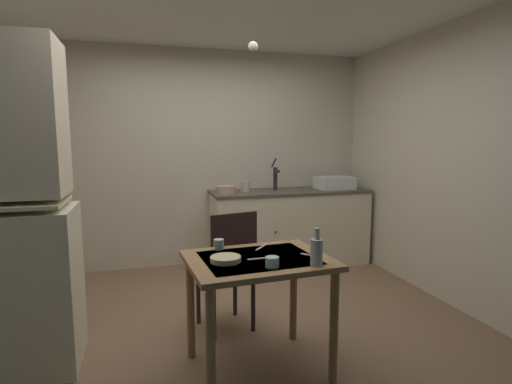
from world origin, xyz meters
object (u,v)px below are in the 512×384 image
Objects in this scene: chair_far_side at (229,270)px; glass_bottle at (317,251)px; hutch_cabinet at (2,221)px; mug_dark at (219,244)px; mixing_bowl_counter at (226,189)px; dining_table at (259,276)px; hand_pump at (275,176)px; serving_bowl_wide at (226,259)px; sink_basin at (334,182)px.

glass_bottle is at bearing -65.56° from chair_far_side.
hutch_cabinet reaches higher than mug_dark.
mixing_bowl_counter is 2.31m from glass_bottle.
dining_table is (1.59, -0.46, -0.37)m from hutch_cabinet.
dining_table is at bearing 140.33° from glass_bottle.
hutch_cabinet is at bearing 164.02° from dining_table.
hutch_cabinet reaches higher than hand_pump.
dining_table is 0.27m from serving_bowl_wide.
hutch_cabinet is 9.34× the size of glass_bottle.
hand_pump reaches higher than glass_bottle.
serving_bowl_wide is (-0.22, -0.02, 0.14)m from dining_table.
sink_basin is 2.67m from dining_table.
hutch_cabinet reaches higher than sink_basin.
mixing_bowl_counter is at bearing -171.40° from hand_pump.
mug_dark is (0.01, 0.29, 0.02)m from serving_bowl_wide.
mixing_bowl_counter is 1.85m from mug_dark.
glass_bottle is (-1.30, -2.36, -0.13)m from sink_basin.
hand_pump reaches higher than dining_table.
mug_dark is (-1.05, -1.89, -0.28)m from hand_pump.
sink_basin is at bearing 27.41° from hutch_cabinet.
dining_table is (-0.84, -2.16, -0.44)m from hand_pump.
sink_basin reaches higher than serving_bowl_wide.
serving_bowl_wide is 0.29m from mug_dark.
hand_pump reaches higher than serving_bowl_wide.
mug_dark is (-1.81, -1.84, -0.19)m from sink_basin.
hand_pump is at bearing 59.85° from chair_far_side.
glass_bottle is (-0.54, -2.40, -0.22)m from hand_pump.
chair_far_side is at bearing 66.83° from mug_dark.
dining_table is (-1.60, -2.11, -0.35)m from sink_basin.
hand_pump is 2.35m from dining_table.
mug_dark is at bearing -113.17° from chair_far_side.
hand_pump reaches higher than chair_far_side.
hutch_cabinet is 5.58× the size of hand_pump.
hand_pump is 5.35× the size of mug_dark.
hand_pump is 2.44m from serving_bowl_wide.
chair_far_side is 13.52× the size of mug_dark.
glass_bottle is (0.38, -0.83, 0.35)m from chair_far_side.
mug_dark is at bearing -103.14° from mixing_bowl_counter.
hand_pump is 2.01× the size of serving_bowl_wide.
dining_table is at bearing -111.17° from hand_pump.
chair_far_side is (-0.08, 0.58, -0.14)m from dining_table.
mixing_bowl_counter is 1.13× the size of serving_bowl_wide.
chair_far_side is at bearing 114.44° from glass_bottle.
chair_far_side is 4.23× the size of glass_bottle.
hutch_cabinet is 11.19× the size of serving_bowl_wide.
chair_far_side reaches higher than dining_table.
mixing_bowl_counter reaches higher than serving_bowl_wide.
hand_pump is at bearing 176.60° from sink_basin.
chair_far_side is 0.45m from mug_dark.
dining_table is at bearing -15.98° from hutch_cabinet.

